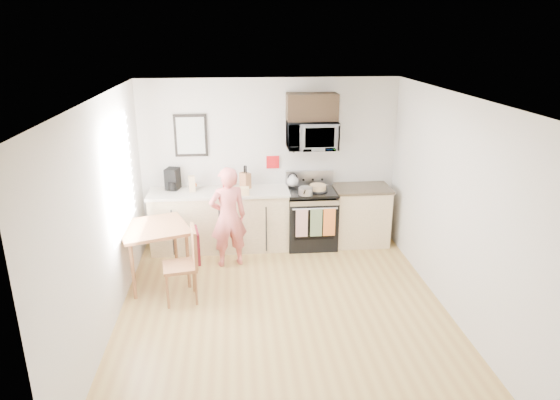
{
  "coord_description": "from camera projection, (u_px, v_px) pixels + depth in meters",
  "views": [
    {
      "loc": [
        -0.54,
        -5.3,
        3.28
      ],
      "look_at": [
        0.04,
        1.0,
        1.11
      ],
      "focal_mm": 32.0,
      "sensor_mm": 36.0,
      "label": 1
    }
  ],
  "objects": [
    {
      "name": "wall_trivet",
      "position": [
        273.0,
        162.0,
        7.84
      ],
      "size": [
        0.2,
        0.02,
        0.2
      ],
      "primitive_type": "cube",
      "color": "red",
      "rests_on": "back_wall"
    },
    {
      "name": "person",
      "position": [
        228.0,
        217.0,
        7.11
      ],
      "size": [
        0.61,
        0.48,
        1.48
      ],
      "primitive_type": "imported",
      "rotation": [
        0.0,
        0.0,
        3.39
      ],
      "color": "#BC3533",
      "rests_on": "floor"
    },
    {
      "name": "knife_block",
      "position": [
        245.0,
        181.0,
        7.71
      ],
      "size": [
        0.19,
        0.19,
        0.25
      ],
      "primitive_type": "cube",
      "rotation": [
        0.0,
        0.0,
        0.68
      ],
      "color": "brown",
      "rests_on": "countertop_left"
    },
    {
      "name": "coffee_maker",
      "position": [
        173.0,
        180.0,
        7.64
      ],
      "size": [
        0.24,
        0.3,
        0.33
      ],
      "rotation": [
        0.0,
        0.0,
        -0.26
      ],
      "color": "black",
      "rests_on": "countertop_left"
    },
    {
      "name": "range",
      "position": [
        311.0,
        219.0,
        7.88
      ],
      "size": [
        0.76,
        0.7,
        1.16
      ],
      "color": "black",
      "rests_on": "floor"
    },
    {
      "name": "cabinet_right",
      "position": [
        360.0,
        216.0,
        7.97
      ],
      "size": [
        0.84,
        0.6,
        0.9
      ],
      "primitive_type": "cube",
      "color": "tan",
      "rests_on": "floor"
    },
    {
      "name": "cabinet_left",
      "position": [
        220.0,
        221.0,
        7.77
      ],
      "size": [
        2.1,
        0.6,
        0.9
      ],
      "primitive_type": "cube",
      "color": "tan",
      "rests_on": "floor"
    },
    {
      "name": "chair",
      "position": [
        190.0,
        254.0,
        6.21
      ],
      "size": [
        0.51,
        0.47,
        0.97
      ],
      "rotation": [
        0.0,
        0.0,
        0.16
      ],
      "color": "brown",
      "rests_on": "floor"
    },
    {
      "name": "front_wall",
      "position": [
        317.0,
        325.0,
        3.51
      ],
      "size": [
        4.0,
        0.04,
        2.6
      ],
      "primitive_type": "cube",
      "color": "beige",
      "rests_on": "floor"
    },
    {
      "name": "dining_table",
      "position": [
        154.0,
        233.0,
        6.63
      ],
      "size": [
        0.95,
        0.95,
        0.81
      ],
      "rotation": [
        0.0,
        0.0,
        0.34
      ],
      "color": "brown",
      "rests_on": "floor"
    },
    {
      "name": "countertop_right",
      "position": [
        362.0,
        188.0,
        7.81
      ],
      "size": [
        0.88,
        0.64,
        0.04
      ],
      "primitive_type": "cube",
      "color": "black",
      "rests_on": "cabinet_right"
    },
    {
      "name": "microwave",
      "position": [
        312.0,
        135.0,
        7.55
      ],
      "size": [
        0.76,
        0.51,
        0.42
      ],
      "primitive_type": "imported",
      "color": "#AAAAAF",
      "rests_on": "back_wall"
    },
    {
      "name": "pot",
      "position": [
        306.0,
        191.0,
        7.47
      ],
      "size": [
        0.22,
        0.36,
        0.11
      ],
      "rotation": [
        0.0,
        0.0,
        -0.23
      ],
      "color": "#AAAAAF",
      "rests_on": "range"
    },
    {
      "name": "kettle",
      "position": [
        293.0,
        181.0,
        7.84
      ],
      "size": [
        0.18,
        0.18,
        0.22
      ],
      "color": "silver",
      "rests_on": "range"
    },
    {
      "name": "window",
      "position": [
        120.0,
        176.0,
        6.18
      ],
      "size": [
        0.06,
        1.4,
        1.5
      ],
      "color": "silver",
      "rests_on": "left_wall"
    },
    {
      "name": "wall_art",
      "position": [
        191.0,
        135.0,
        7.57
      ],
      "size": [
        0.5,
        0.04,
        0.65
      ],
      "color": "black",
      "rests_on": "back_wall"
    },
    {
      "name": "fruit_bowl",
      "position": [
        194.0,
        186.0,
        7.74
      ],
      "size": [
        0.28,
        0.28,
        0.1
      ],
      "color": "silver",
      "rests_on": "countertop_left"
    },
    {
      "name": "utensil_crock",
      "position": [
        226.0,
        179.0,
        7.74
      ],
      "size": [
        0.11,
        0.11,
        0.34
      ],
      "color": "red",
      "rests_on": "countertop_left"
    },
    {
      "name": "ceiling",
      "position": [
        285.0,
        97.0,
        5.26
      ],
      "size": [
        4.0,
        4.6,
        0.04
      ],
      "primitive_type": "cube",
      "color": "white",
      "rests_on": "back_wall"
    },
    {
      "name": "back_wall",
      "position": [
        270.0,
        162.0,
        7.85
      ],
      "size": [
        4.0,
        0.04,
        2.6
      ],
      "primitive_type": "cube",
      "color": "beige",
      "rests_on": "floor"
    },
    {
      "name": "countertop_left",
      "position": [
        219.0,
        192.0,
        7.62
      ],
      "size": [
        2.14,
        0.64,
        0.04
      ],
      "primitive_type": "cube",
      "color": "beige",
      "rests_on": "cabinet_left"
    },
    {
      "name": "upper_cabinet",
      "position": [
        312.0,
        107.0,
        7.45
      ],
      "size": [
        0.76,
        0.35,
        0.4
      ],
      "primitive_type": "cube",
      "color": "black",
      "rests_on": "back_wall"
    },
    {
      "name": "milk_carton",
      "position": [
        192.0,
        184.0,
        7.56
      ],
      "size": [
        0.1,
        0.1,
        0.24
      ],
      "primitive_type": "cube",
      "rotation": [
        0.0,
        0.0,
        0.15
      ],
      "color": "tan",
      "rests_on": "countertop_left"
    },
    {
      "name": "right_wall",
      "position": [
        453.0,
        207.0,
        5.86
      ],
      "size": [
        0.04,
        4.6,
        2.6
      ],
      "primitive_type": "cube",
      "color": "beige",
      "rests_on": "floor"
    },
    {
      "name": "bread_bag",
      "position": [
        239.0,
        191.0,
        7.41
      ],
      "size": [
        0.3,
        0.15,
        0.11
      ],
      "primitive_type": "cube",
      "rotation": [
        0.0,
        0.0,
        0.02
      ],
      "color": "#E4C577",
      "rests_on": "countertop_left"
    },
    {
      "name": "floor",
      "position": [
        284.0,
        312.0,
        6.1
      ],
      "size": [
        4.6,
        4.6,
        0.0
      ],
      "primitive_type": "plane",
      "color": "olive",
      "rests_on": "ground"
    },
    {
      "name": "left_wall",
      "position": [
        104.0,
        218.0,
        5.51
      ],
      "size": [
        0.04,
        4.6,
        2.6
      ],
      "primitive_type": "cube",
      "color": "beige",
      "rests_on": "floor"
    },
    {
      "name": "cake",
      "position": [
        318.0,
        188.0,
        7.65
      ],
      "size": [
        0.3,
        0.3,
        0.1
      ],
      "color": "black",
      "rests_on": "range"
    }
  ]
}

